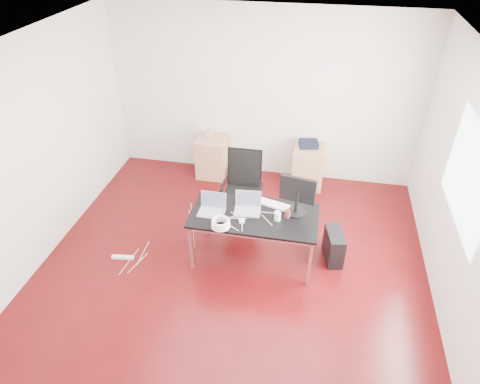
% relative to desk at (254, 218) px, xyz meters
% --- Properties ---
extents(room_shell, '(5.00, 5.00, 5.00)m').
position_rel_desk_xyz_m(room_shell, '(-0.20, -0.26, 0.73)').
color(room_shell, '#3E0709').
rests_on(room_shell, ground).
extents(desk, '(1.60, 0.80, 0.73)m').
position_rel_desk_xyz_m(desk, '(0.00, 0.00, 0.00)').
color(desk, black).
rests_on(desk, ground).
extents(office_chair, '(0.48, 0.50, 1.08)m').
position_rel_desk_xyz_m(office_chair, '(-0.31, 0.82, -0.07)').
color(office_chair, black).
rests_on(office_chair, ground).
extents(filing_cabinet_left, '(0.50, 0.50, 0.70)m').
position_rel_desk_xyz_m(filing_cabinet_left, '(-1.05, 1.97, -0.33)').
color(filing_cabinet_left, '#A37651').
rests_on(filing_cabinet_left, ground).
extents(filing_cabinet_right, '(0.50, 0.50, 0.70)m').
position_rel_desk_xyz_m(filing_cabinet_right, '(0.58, 1.97, -0.33)').
color(filing_cabinet_right, '#A37651').
rests_on(filing_cabinet_right, ground).
extents(pc_tower, '(0.29, 0.48, 0.44)m').
position_rel_desk_xyz_m(pc_tower, '(1.04, 0.19, -0.46)').
color(pc_tower, black).
rests_on(pc_tower, ground).
extents(wastebasket, '(0.26, 0.26, 0.28)m').
position_rel_desk_xyz_m(wastebasket, '(-0.52, 1.76, -0.54)').
color(wastebasket, black).
rests_on(wastebasket, ground).
extents(power_strip, '(0.31, 0.10, 0.04)m').
position_rel_desk_xyz_m(power_strip, '(-1.72, -0.36, -0.66)').
color(power_strip, white).
rests_on(power_strip, ground).
extents(laptop_left, '(0.33, 0.26, 0.23)m').
position_rel_desk_xyz_m(laptop_left, '(-0.54, -0.04, 0.11)').
color(laptop_left, silver).
rests_on(laptop_left, desk).
extents(laptop_right, '(0.35, 0.28, 0.23)m').
position_rel_desk_xyz_m(laptop_right, '(-0.10, 0.08, 0.11)').
color(laptop_right, silver).
rests_on(laptop_right, desk).
extents(monitor, '(0.45, 0.26, 0.51)m').
position_rel_desk_xyz_m(monitor, '(0.51, 0.16, 0.34)').
color(monitor, black).
rests_on(monitor, desk).
extents(keyboard, '(0.46, 0.25, 0.02)m').
position_rel_desk_xyz_m(keyboard, '(0.20, 0.25, 0.06)').
color(keyboard, white).
rests_on(keyboard, desk).
extents(cup_white, '(0.09, 0.09, 0.12)m').
position_rel_desk_xyz_m(cup_white, '(0.29, -0.05, 0.11)').
color(cup_white, white).
rests_on(cup_white, desk).
extents(cup_brown, '(0.10, 0.10, 0.10)m').
position_rel_desk_xyz_m(cup_brown, '(0.41, 0.03, 0.10)').
color(cup_brown, '#54281C').
rests_on(cup_brown, desk).
extents(cable_coil, '(0.24, 0.24, 0.11)m').
position_rel_desk_xyz_m(cable_coil, '(-0.36, -0.32, 0.11)').
color(cable_coil, white).
rests_on(cable_coil, desk).
extents(power_adapter, '(0.09, 0.09, 0.03)m').
position_rel_desk_xyz_m(power_adapter, '(-0.13, -0.17, 0.07)').
color(power_adapter, white).
rests_on(power_adapter, desk).
extents(speaker, '(0.10, 0.09, 0.18)m').
position_rel_desk_xyz_m(speaker, '(-1.11, 1.99, 0.11)').
color(speaker, '#9E9E9E').
rests_on(speaker, filing_cabinet_left).
extents(navy_garment, '(0.34, 0.29, 0.09)m').
position_rel_desk_xyz_m(navy_garment, '(0.55, 2.00, 0.07)').
color(navy_garment, black).
rests_on(navy_garment, filing_cabinet_right).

